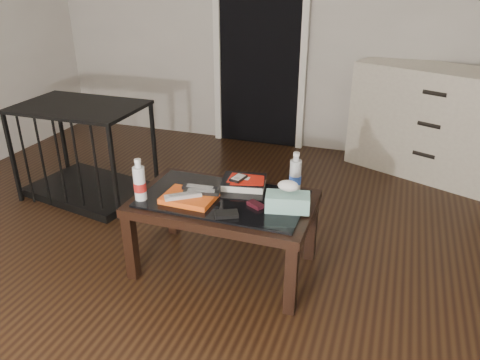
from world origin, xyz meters
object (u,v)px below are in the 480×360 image
(coffee_table, at_px, (224,208))
(water_bottle_left, at_px, (139,179))
(tissue_box, at_px, (287,202))
(dresser, at_px, (428,121))
(textbook, at_px, (244,183))
(water_bottle_right, at_px, (296,172))
(pet_crate, at_px, (88,166))

(coffee_table, bearing_deg, water_bottle_left, -159.08)
(tissue_box, bearing_deg, water_bottle_left, 178.35)
(coffee_table, distance_m, water_bottle_left, 0.49)
(dresser, relative_size, textbook, 5.20)
(textbook, xyz_separation_m, water_bottle_right, (0.30, 0.03, 0.10))
(coffee_table, distance_m, water_bottle_right, 0.45)
(coffee_table, distance_m, dresser, 2.18)
(dresser, bearing_deg, coffee_table, -97.29)
(dresser, relative_size, tissue_box, 5.65)
(textbook, relative_size, water_bottle_right, 1.05)
(pet_crate, distance_m, water_bottle_left, 1.22)
(water_bottle_left, height_order, tissue_box, water_bottle_left)
(tissue_box, bearing_deg, textbook, 135.48)
(coffee_table, height_order, water_bottle_right, water_bottle_right)
(water_bottle_left, distance_m, tissue_box, 0.81)
(coffee_table, relative_size, water_bottle_right, 4.20)
(coffee_table, bearing_deg, dresser, 59.53)
(dresser, xyz_separation_m, tissue_box, (-0.74, -1.90, 0.06))
(pet_crate, height_order, water_bottle_right, pet_crate)
(coffee_table, relative_size, tissue_box, 4.35)
(pet_crate, xyz_separation_m, water_bottle_right, (1.69, -0.37, 0.35))
(coffee_table, relative_size, water_bottle_left, 4.20)
(water_bottle_right, height_order, tissue_box, water_bottle_right)
(coffee_table, xyz_separation_m, pet_crate, (-1.34, 0.57, -0.17))
(tissue_box, bearing_deg, water_bottle_right, 81.27)
(coffee_table, distance_m, tissue_box, 0.38)
(water_bottle_right, bearing_deg, textbook, -174.28)
(pet_crate, relative_size, textbook, 3.97)
(coffee_table, distance_m, pet_crate, 1.46)
(textbook, distance_m, water_bottle_right, 0.31)
(pet_crate, bearing_deg, tissue_box, -8.77)
(water_bottle_left, xyz_separation_m, water_bottle_right, (0.78, 0.37, 0.00))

